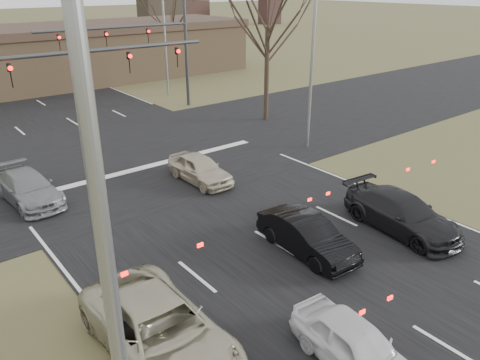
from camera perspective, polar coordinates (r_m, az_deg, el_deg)
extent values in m
plane|color=#4E522B|center=(16.12, 11.55, -11.86)|extent=(360.00, 360.00, 0.00)
cube|color=black|center=(27.00, -13.22, 2.81)|extent=(200.00, 14.00, 0.02)
cube|color=#7D6243|center=(48.29, -23.70, 13.16)|extent=(42.00, 10.00, 4.60)
cube|color=#38281E|center=(47.99, -24.22, 16.26)|extent=(42.40, 10.40, 0.70)
cylinder|color=#383A3D|center=(22.79, -18.19, 14.69)|extent=(12.00, 0.18, 0.18)
imported|color=black|center=(21.95, -26.17, 11.35)|extent=(0.16, 0.20, 1.00)
imported|color=black|center=(22.67, -19.56, 12.67)|extent=(0.16, 0.20, 1.00)
imported|color=black|center=(23.67, -13.37, 13.75)|extent=(0.16, 0.20, 1.00)
imported|color=black|center=(24.91, -7.69, 14.60)|extent=(0.16, 0.20, 1.00)
cylinder|color=#383A3D|center=(37.10, -6.56, 15.08)|extent=(0.24, 0.24, 8.00)
cylinder|color=#383A3D|center=(34.27, -14.89, 17.54)|extent=(11.00, 0.18, 0.18)
imported|color=black|center=(35.36, -11.16, 16.87)|extent=(0.16, 0.20, 1.00)
imported|color=black|center=(34.02, -16.02, 16.20)|extent=(0.16, 0.20, 1.00)
imported|color=black|center=(32.93, -21.19, 15.36)|extent=(0.16, 0.20, 1.00)
cylinder|color=gray|center=(26.95, 8.78, 14.10)|extent=(0.18, 0.18, 10.00)
cylinder|color=gray|center=(40.64, -9.16, 17.06)|extent=(0.18, 0.18, 10.00)
cylinder|color=black|center=(32.87, 3.27, 12.67)|extent=(0.32, 0.32, 6.33)
cylinder|color=black|center=(50.55, -8.08, 15.38)|extent=(0.32, 0.32, 4.95)
imported|color=#B1AD8F|center=(12.89, -9.76, -17.62)|extent=(2.63, 5.61, 1.55)
imported|color=silver|center=(12.81, 13.97, -19.09)|extent=(1.86, 3.94, 1.30)
imported|color=black|center=(17.08, 8.14, -6.70)|extent=(1.69, 4.23, 1.37)
imported|color=black|center=(19.42, 19.12, -3.84)|extent=(2.54, 5.19, 1.45)
imported|color=gray|center=(22.73, -24.43, -0.86)|extent=(2.22, 4.74, 1.34)
imported|color=#C2B59C|center=(22.88, -4.92, 1.41)|extent=(1.66, 4.00, 1.36)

